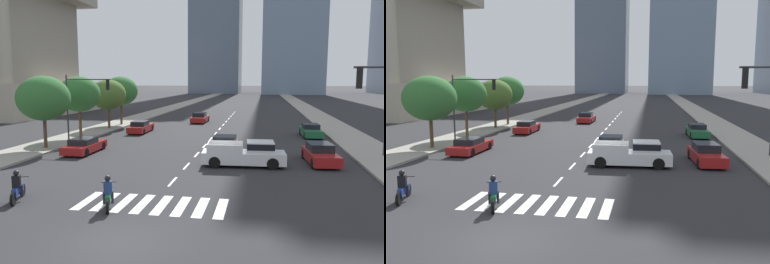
# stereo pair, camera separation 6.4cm
# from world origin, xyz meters

# --- Properties ---
(ground_plane) EXTENTS (800.00, 800.00, 0.00)m
(ground_plane) POSITION_xyz_m (0.00, 0.00, 0.00)
(ground_plane) COLOR #28282B
(sidewalk_east) EXTENTS (4.00, 260.00, 0.15)m
(sidewalk_east) POSITION_xyz_m (13.34, 30.00, 0.07)
(sidewalk_east) COLOR gray
(sidewalk_east) RESTS_ON ground
(sidewalk_west) EXTENTS (4.00, 260.00, 0.15)m
(sidewalk_west) POSITION_xyz_m (-13.34, 30.00, 0.07)
(sidewalk_west) COLOR gray
(sidewalk_west) RESTS_ON ground
(crosswalk_near) EXTENTS (6.75, 2.76, 0.01)m
(crosswalk_near) POSITION_xyz_m (0.00, 4.26, 0.00)
(crosswalk_near) COLOR silver
(crosswalk_near) RESTS_ON ground
(lane_divider_center) EXTENTS (0.14, 50.00, 0.01)m
(lane_divider_center) POSITION_xyz_m (0.00, 32.26, 0.00)
(lane_divider_center) COLOR silver
(lane_divider_center) RESTS_ON ground
(motorcycle_lead) EXTENTS (1.02, 2.08, 1.49)m
(motorcycle_lead) POSITION_xyz_m (-1.77, 3.44, 0.58)
(motorcycle_lead) COLOR black
(motorcycle_lead) RESTS_ON ground
(motorcycle_trailing) EXTENTS (0.96, 2.02, 1.49)m
(motorcycle_trailing) POSITION_xyz_m (-6.34, 3.63, 0.58)
(motorcycle_trailing) COLOR black
(motorcycle_trailing) RESTS_ON ground
(pickup_truck) EXTENTS (5.49, 2.22, 1.67)m
(pickup_truck) POSITION_xyz_m (3.95, 12.97, 0.81)
(pickup_truck) COLOR silver
(pickup_truck) RESTS_ON ground
(sedan_red_0) EXTENTS (1.81, 4.78, 1.28)m
(sedan_red_0) POSITION_xyz_m (-8.06, 27.37, 0.59)
(sedan_red_0) COLOR maroon
(sedan_red_0) RESTS_ON ground
(sedan_red_1) EXTENTS (1.87, 4.55, 1.19)m
(sedan_red_1) POSITION_xyz_m (-8.73, 15.39, 0.56)
(sedan_red_1) COLOR maroon
(sedan_red_1) RESTS_ON ground
(sedan_red_2) EXTENTS (2.11, 4.80, 1.37)m
(sedan_red_2) POSITION_xyz_m (8.77, 14.78, 0.63)
(sedan_red_2) COLOR maroon
(sedan_red_2) RESTS_ON ground
(sedan_red_3) EXTENTS (1.96, 4.70, 1.34)m
(sedan_red_3) POSITION_xyz_m (-3.36, 38.46, 0.61)
(sedan_red_3) COLOR maroon
(sedan_red_3) RESTS_ON ground
(sedan_black_4) EXTENTS (1.98, 4.25, 1.31)m
(sedan_black_4) POSITION_xyz_m (2.00, 17.44, 0.61)
(sedan_black_4) COLOR black
(sedan_black_4) RESTS_ON ground
(sedan_green_5) EXTENTS (1.92, 4.69, 1.28)m
(sedan_green_5) POSITION_xyz_m (9.67, 27.54, 0.59)
(sedan_green_5) COLOR #1E6038
(sedan_green_5) RESTS_ON ground
(traffic_signal_far) EXTENTS (4.39, 0.28, 5.94)m
(traffic_signal_far) POSITION_xyz_m (-10.64, 19.30, 4.20)
(traffic_signal_far) COLOR #333335
(traffic_signal_far) RESTS_ON sidewalk_west
(street_tree_nearest) EXTENTS (4.24, 4.24, 5.82)m
(street_tree_nearest) POSITION_xyz_m (-12.54, 16.25, 4.16)
(street_tree_nearest) COLOR #4C3823
(street_tree_nearest) RESTS_ON sidewalk_west
(street_tree_second) EXTENTS (4.00, 4.00, 5.85)m
(street_tree_second) POSITION_xyz_m (-12.54, 22.42, 4.29)
(street_tree_second) COLOR #4C3823
(street_tree_second) RESTS_ON sidewalk_west
(street_tree_third) EXTENTS (4.03, 4.03, 5.55)m
(street_tree_third) POSITION_xyz_m (-12.54, 29.49, 3.98)
(street_tree_third) COLOR #4C3823
(street_tree_third) RESTS_ON sidewalk_west
(street_tree_fourth) EXTENTS (4.21, 4.21, 5.95)m
(street_tree_fourth) POSITION_xyz_m (-12.54, 33.43, 4.30)
(street_tree_fourth) COLOR #4C3823
(street_tree_fourth) RESTS_ON sidewalk_west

